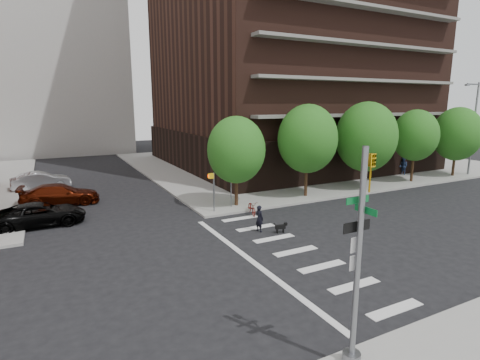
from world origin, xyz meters
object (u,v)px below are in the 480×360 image
parked_car_maroon (60,195)px  parked_car_silver (41,181)px  scooter (252,208)px  parked_car_black (41,214)px  pedestrian_far (403,166)px  traffic_signal (358,276)px  dog_walker (259,218)px

parked_car_maroon → parked_car_silver: size_ratio=1.15×
parked_car_maroon → scooter: parked_car_maroon is taller
parked_car_black → pedestrian_far: (32.07, 0.77, 0.34)m
traffic_signal → parked_car_silver: bearing=105.2°
parked_car_maroon → pedestrian_far: size_ratio=2.99×
scooter → traffic_signal: bearing=-93.5°
traffic_signal → parked_car_maroon: (-6.49, 22.32, -1.94)m
traffic_signal → dog_walker: 11.54m
parked_car_maroon → scooter: 13.87m
parked_car_silver → scooter: bearing=-145.1°
traffic_signal → parked_car_black: traffic_signal is taller
parked_car_black → dog_walker: size_ratio=3.26×
traffic_signal → parked_car_maroon: bearing=106.2°
traffic_signal → scooter: 14.90m
parked_car_maroon → scooter: size_ratio=3.06×
parked_car_maroon → parked_car_silver: (-1.24, 6.20, -0.01)m
traffic_signal → dog_walker: bearing=72.9°
parked_car_black → scooter: parked_car_black is taller
traffic_signal → dog_walker: size_ratio=3.92×
dog_walker → parked_car_maroon: bearing=27.6°
parked_car_silver → dog_walker: size_ratio=2.98×
traffic_signal → parked_car_black: bearing=113.5°
parked_car_silver → parked_car_black: bearing=174.7°
traffic_signal → parked_car_silver: traffic_signal is taller
parked_car_maroon → dog_walker: dog_walker is taller
parked_car_silver → scooter: 19.06m
traffic_signal → dog_walker: traffic_signal is taller
parked_car_maroon → pedestrian_far: bearing=-91.7°
pedestrian_far → parked_car_silver: bearing=-100.2°
pedestrian_far → dog_walker: bearing=-62.9°
parked_car_black → dog_walker: bearing=-122.4°
traffic_signal → parked_car_maroon: 23.32m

